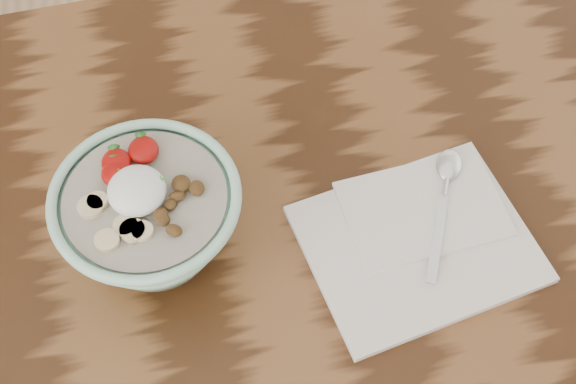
# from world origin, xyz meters

# --- Properties ---
(table) EXTENTS (1.60, 0.90, 0.75)m
(table) POSITION_xyz_m (0.00, 0.00, 0.66)
(table) COLOR #351D0D
(table) RESTS_ON ground
(breakfast_bowl) EXTENTS (0.21, 0.21, 0.14)m
(breakfast_bowl) POSITION_xyz_m (-0.02, 0.01, 0.82)
(breakfast_bowl) COLOR #A1D8BE
(breakfast_bowl) RESTS_ON table
(napkin) EXTENTS (0.29, 0.25, 0.02)m
(napkin) POSITION_xyz_m (0.28, -0.05, 0.76)
(napkin) COLOR white
(napkin) RESTS_ON table
(spoon) EXTENTS (0.11, 0.18, 0.01)m
(spoon) POSITION_xyz_m (0.34, 0.01, 0.77)
(spoon) COLOR silver
(spoon) RESTS_ON napkin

